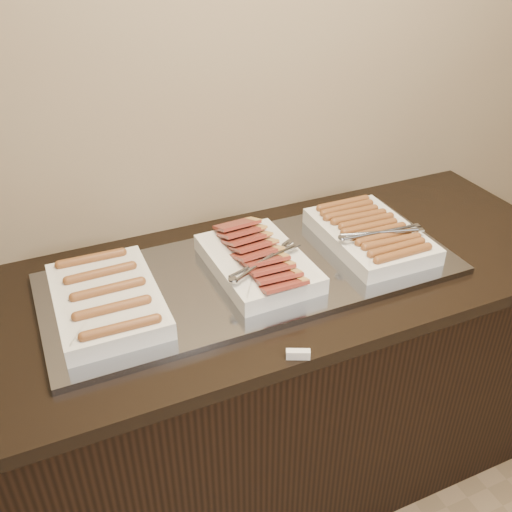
% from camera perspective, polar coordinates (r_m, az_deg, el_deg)
% --- Properties ---
extents(counter, '(2.06, 0.76, 0.90)m').
position_cam_1_polar(counter, '(1.96, -0.02, -12.86)').
color(counter, black).
rests_on(counter, ground).
extents(warming_tray, '(1.20, 0.50, 0.02)m').
position_cam_1_polar(warming_tray, '(1.66, -0.26, -1.80)').
color(warming_tray, gray).
rests_on(warming_tray, counter).
extents(dish_left, '(0.27, 0.40, 0.07)m').
position_cam_1_polar(dish_left, '(1.55, -14.69, -4.15)').
color(dish_left, white).
rests_on(dish_left, warming_tray).
extents(dish_center, '(0.27, 0.40, 0.09)m').
position_cam_1_polar(dish_center, '(1.64, 0.19, -0.50)').
color(dish_center, white).
rests_on(dish_center, warming_tray).
extents(dish_right, '(0.28, 0.40, 0.08)m').
position_cam_1_polar(dish_right, '(1.81, 11.36, 2.20)').
color(dish_right, white).
rests_on(dish_right, warming_tray).
extents(label_holder, '(0.06, 0.04, 0.02)m').
position_cam_1_polar(label_holder, '(1.40, 4.23, -9.77)').
color(label_holder, white).
rests_on(label_holder, counter).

